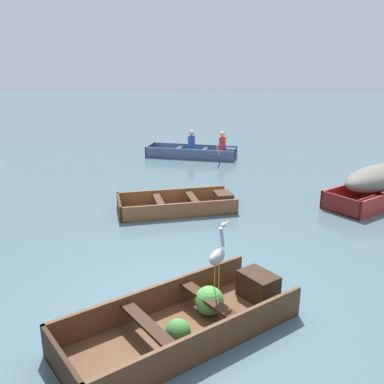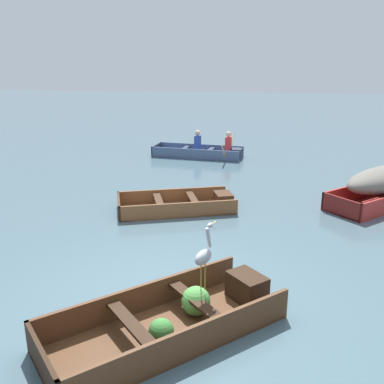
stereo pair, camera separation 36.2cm
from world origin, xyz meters
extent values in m
plane|color=#47606B|center=(0.00, 0.00, 0.00)|extent=(80.00, 80.00, 0.00)
cube|color=#4C2D19|center=(0.12, -0.73, 0.02)|extent=(2.96, 2.84, 0.04)
cube|color=#4C2D19|center=(-0.25, -0.32, 0.20)|extent=(2.21, 2.03, 0.41)
cube|color=#4C2D19|center=(0.49, -1.14, 0.20)|extent=(2.21, 2.03, 0.41)
cube|color=black|center=(-0.95, -1.71, 0.20)|extent=(0.82, 0.89, 0.41)
cube|color=black|center=(1.08, 0.14, 0.22)|extent=(0.62, 0.63, 0.37)
cube|color=black|center=(0.45, -0.43, 0.31)|extent=(0.83, 0.89, 0.04)
cube|color=black|center=(-0.21, -1.03, 0.31)|extent=(0.83, 0.89, 0.04)
sphere|color=#4C9342|center=(0.44, -0.31, 0.23)|extent=(0.38, 0.38, 0.38)
sphere|color=#387533|center=(0.12, -0.95, 0.19)|extent=(0.30, 0.30, 0.30)
cube|color=#AD2D28|center=(4.12, 4.90, 0.02)|extent=(3.04, 2.91, 0.04)
cube|color=#AD2D28|center=(3.80, 5.25, 0.20)|extent=(2.39, 2.21, 0.41)
cube|color=maroon|center=(2.96, 3.83, 0.20)|extent=(0.72, 0.77, 0.41)
cube|color=maroon|center=(3.77, 4.57, 0.31)|extent=(0.73, 0.77, 0.04)
ellipsoid|color=#6B665B|center=(4.12, 4.90, 0.58)|extent=(2.58, 2.49, 0.57)
cube|color=brown|center=(-0.58, 3.70, 0.02)|extent=(2.75, 1.86, 0.04)
cube|color=brown|center=(-0.75, 4.20, 0.17)|extent=(2.40, 0.87, 0.33)
cube|color=brown|center=(-0.41, 3.21, 0.17)|extent=(2.40, 0.87, 0.33)
cube|color=#3F2716|center=(-1.75, 3.30, 0.17)|extent=(0.40, 1.05, 0.33)
cube|color=#3F2716|center=(0.45, 4.06, 0.18)|extent=(0.50, 0.58, 0.30)
cube|color=#3F2716|center=(-0.22, 3.83, 0.25)|extent=(0.48, 0.99, 0.04)
cube|color=#3F2716|center=(-0.94, 3.58, 0.25)|extent=(0.48, 0.99, 0.04)
cube|color=#475B7F|center=(-0.84, 9.20, 0.02)|extent=(3.13, 1.33, 0.04)
cube|color=#475B7F|center=(-0.79, 9.66, 0.18)|extent=(3.02, 0.43, 0.35)
cube|color=#475B7F|center=(-0.90, 8.75, 0.18)|extent=(3.02, 0.43, 0.35)
cube|color=#273246|center=(-2.33, 9.39, 0.18)|extent=(0.17, 0.97, 0.35)
cube|color=#273246|center=(0.49, 9.04, 0.19)|extent=(0.41, 0.48, 0.32)
cube|color=#273246|center=(-0.39, 9.15, 0.26)|extent=(0.27, 0.88, 0.04)
cube|color=#273246|center=(-1.29, 9.26, 0.26)|extent=(0.27, 0.88, 0.04)
cube|color=#2D4CA5|center=(-0.84, 9.20, 0.50)|extent=(0.21, 0.30, 0.44)
sphere|color=beige|center=(-0.84, 9.20, 0.82)|extent=(0.18, 0.18, 0.18)
cube|color=red|center=(0.21, 9.07, 0.50)|extent=(0.21, 0.30, 0.44)
sphere|color=beige|center=(0.21, 9.07, 0.82)|extent=(0.18, 0.18, 0.18)
cylinder|color=tan|center=(0.31, 9.85, 0.40)|extent=(0.12, 0.64, 0.55)
cylinder|color=tan|center=(0.12, 8.29, 0.40)|extent=(0.12, 0.64, 0.55)
cylinder|color=olive|center=(0.50, -0.31, 0.59)|extent=(0.02, 0.02, 0.35)
cylinder|color=olive|center=(0.56, -0.34, 0.59)|extent=(0.02, 0.02, 0.35)
ellipsoid|color=#93999E|center=(0.53, -0.32, 0.86)|extent=(0.26, 0.35, 0.18)
cylinder|color=#93999E|center=(0.58, -0.22, 1.08)|extent=(0.09, 0.12, 0.28)
ellipsoid|color=#93999E|center=(0.59, -0.18, 1.23)|extent=(0.10, 0.12, 0.06)
cone|color=gold|center=(0.63, -0.11, 1.23)|extent=(0.06, 0.10, 0.02)
camera|label=1|loc=(0.74, -5.13, 3.18)|focal=40.00mm
camera|label=2|loc=(1.10, -5.09, 3.18)|focal=40.00mm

